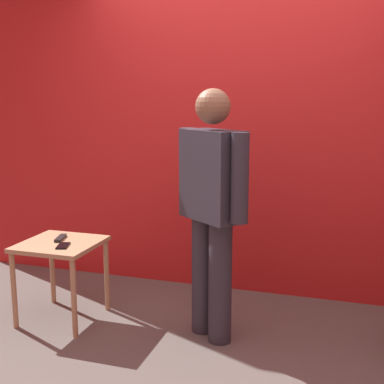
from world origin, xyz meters
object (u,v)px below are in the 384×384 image
(cell_phone, at_px, (63,246))
(tv_remote, at_px, (60,238))
(standing_person, at_px, (212,202))
(side_table, at_px, (61,254))

(cell_phone, bearing_deg, tv_remote, 108.92)
(standing_person, relative_size, side_table, 2.85)
(standing_person, xyz_separation_m, cell_phone, (-1.00, -0.15, -0.33))
(standing_person, distance_m, tv_remote, 1.16)
(side_table, relative_size, tv_remote, 3.35)
(side_table, xyz_separation_m, tv_remote, (-0.03, 0.06, 0.10))
(tv_remote, bearing_deg, cell_phone, -68.67)
(standing_person, xyz_separation_m, side_table, (-1.08, -0.07, -0.43))
(tv_remote, bearing_deg, standing_person, -15.54)
(side_table, relative_size, cell_phone, 3.95)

